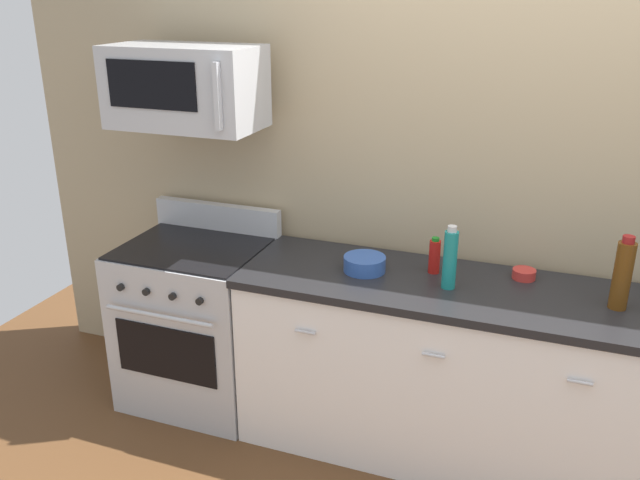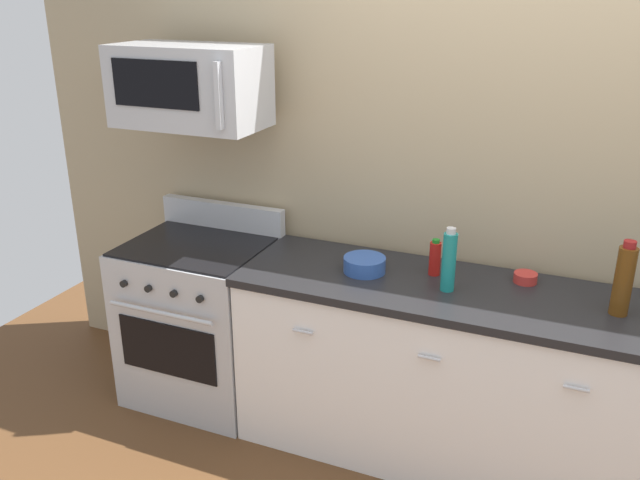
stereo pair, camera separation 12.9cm
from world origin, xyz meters
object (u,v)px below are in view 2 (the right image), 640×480
at_px(bottle_hot_sauce_red, 435,258).
at_px(bowl_red_small, 525,277).
at_px(microwave, 190,86).
at_px(range_oven, 201,319).
at_px(bottle_wine_amber, 624,280).
at_px(bottle_sparkling_teal, 449,261).
at_px(bowl_blue_mixing, 365,264).

distance_m(bottle_hot_sauce_red, bowl_red_small, 0.43).
bearing_deg(bottle_hot_sauce_red, microwave, -177.10).
bearing_deg(bowl_red_small, range_oven, -173.67).
height_order(range_oven, bowl_red_small, range_oven).
height_order(bottle_hot_sauce_red, bottle_wine_amber, bottle_wine_amber).
distance_m(bottle_sparkling_teal, bowl_red_small, 0.41).
relative_size(range_oven, bottle_sparkling_teal, 3.56).
bearing_deg(bowl_red_small, bowl_blue_mixing, -166.43).
xyz_separation_m(bottle_hot_sauce_red, bottle_wine_amber, (0.82, -0.10, 0.07)).
bearing_deg(range_oven, bottle_wine_amber, 0.28).
bearing_deg(bottle_sparkling_teal, microwave, 176.53).
xyz_separation_m(microwave, bottle_sparkling_teal, (1.37, -0.08, -0.69)).
height_order(microwave, bottle_sparkling_teal, microwave).
bearing_deg(microwave, bottle_hot_sauce_red, 2.90).
relative_size(microwave, bottle_hot_sauce_red, 4.15).
relative_size(bottle_wine_amber, bowl_red_small, 3.03).
bearing_deg(range_oven, bottle_sparkling_teal, -1.60).
relative_size(bottle_sparkling_teal, bottle_wine_amber, 0.91).
relative_size(microwave, bottle_sparkling_teal, 2.48).
distance_m(bottle_wine_amber, bowl_red_small, 0.46).
relative_size(bowl_blue_mixing, bowl_red_small, 1.88).
bearing_deg(bowl_blue_mixing, bowl_red_small, 13.57).
relative_size(microwave, bowl_blue_mixing, 3.64).
xyz_separation_m(microwave, bottle_wine_amber, (2.09, -0.03, -0.67)).
xyz_separation_m(range_oven, bowl_blue_mixing, (0.95, 0.01, 0.49)).
bearing_deg(bottle_hot_sauce_red, bottle_wine_amber, -6.91).
height_order(microwave, bowl_blue_mixing, microwave).
bearing_deg(bottle_hot_sauce_red, range_oven, -175.09).
distance_m(range_oven, bottle_sparkling_teal, 1.49).
relative_size(range_oven, microwave, 1.44).
height_order(bottle_wine_amber, bowl_red_small, bottle_wine_amber).
distance_m(range_oven, bowl_red_small, 1.76).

